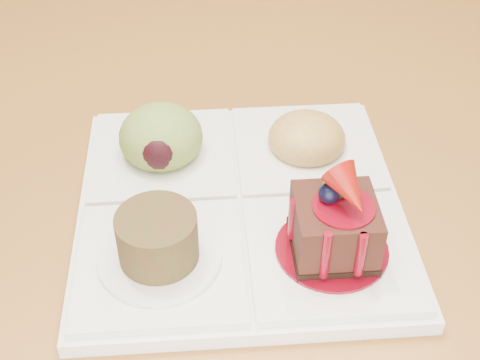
{
  "coord_description": "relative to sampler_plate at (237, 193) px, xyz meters",
  "views": [
    {
      "loc": [
        0.01,
        -1.12,
        1.11
      ],
      "look_at": [
        0.01,
        -0.75,
        0.79
      ],
      "focal_mm": 50.0,
      "sensor_mm": 36.0,
      "label": 1
    }
  ],
  "objects": [
    {
      "name": "ground",
      "position": [
        -0.01,
        0.75,
        -0.77
      ],
      "size": [
        6.0,
        6.0,
        0.0
      ],
      "primitive_type": "plane",
      "color": "brown"
    },
    {
      "name": "sampler_plate",
      "position": [
        0.0,
        0.0,
        0.0
      ],
      "size": [
        0.26,
        0.26,
        0.1
      ],
      "rotation": [
        0.0,
        0.0,
        0.05
      ],
      "color": "white",
      "rests_on": "dining_table"
    }
  ]
}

